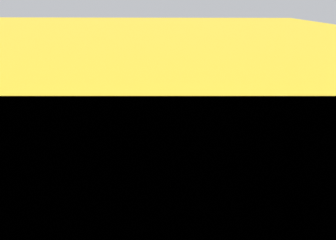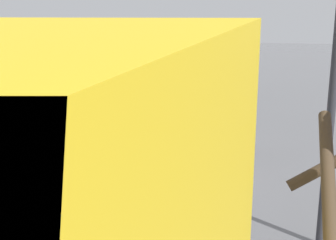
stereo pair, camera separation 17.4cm
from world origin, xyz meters
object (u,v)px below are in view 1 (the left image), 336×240
object	(u,v)px
shopping_cart_vendor	(187,133)
pedestrian_pink_side	(130,95)
pedestrian_black_side	(234,94)
hand_dolly_boxes	(151,128)
cargo_van_parked_right	(37,113)

from	to	relation	value
shopping_cart_vendor	pedestrian_pink_side	size ratio (longest dim) A/B	0.49
pedestrian_black_side	hand_dolly_boxes	bearing A→B (deg)	3.12
hand_dolly_boxes	pedestrian_pink_side	distance (m)	1.07
hand_dolly_boxes	pedestrian_pink_side	size ratio (longest dim) A/B	0.61
hand_dolly_boxes	shopping_cart_vendor	bearing A→B (deg)	-171.85
cargo_van_parked_right	pedestrian_pink_side	world-z (taller)	cargo_van_parked_right
hand_dolly_boxes	pedestrian_pink_side	bearing A→B (deg)	53.06
hand_dolly_boxes	pedestrian_pink_side	world-z (taller)	pedestrian_pink_side
pedestrian_pink_side	cargo_van_parked_right	bearing A→B (deg)	17.23
cargo_van_parked_right	pedestrian_pink_side	bearing A→B (deg)	-162.77
cargo_van_parked_right	shopping_cart_vendor	distance (m)	3.56
cargo_van_parked_right	hand_dolly_boxes	distance (m)	2.68
shopping_cart_vendor	hand_dolly_boxes	world-z (taller)	hand_dolly_boxes
cargo_van_parked_right	shopping_cart_vendor	size ratio (longest dim) A/B	5.21
cargo_van_parked_right	pedestrian_black_side	world-z (taller)	cargo_van_parked_right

